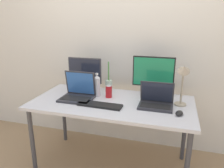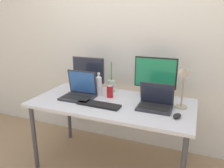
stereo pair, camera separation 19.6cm
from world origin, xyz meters
The scene contains 13 objects.
ground_plane centered at (0.00, 0.00, 0.00)m, with size 16.00×16.00×0.00m, color #9E7F5B.
wall_back centered at (0.00, 0.59, 1.30)m, with size 7.00×0.08×2.60m, color silver.
work_desk centered at (0.00, 0.00, 0.68)m, with size 1.58×0.77×0.74m.
monitor_left centered at (-0.39, 0.26, 0.93)m, with size 0.38×0.19×0.37m.
monitor_center centered at (0.36, 0.27, 0.97)m, with size 0.42×0.18×0.42m.
laptop_silver centered at (-0.36, -0.01, 0.80)m, with size 0.32×0.26×0.27m.
laptop_secondary centered at (0.43, 0.00, 0.79)m, with size 0.31×0.22×0.23m.
keyboard_main centered at (-0.08, -0.14, 0.75)m, with size 0.42×0.12×0.02m, color black.
mouse_by_keyboard centered at (0.64, -0.14, 0.76)m, with size 0.06×0.10×0.03m, color black.
water_bottle centered at (-0.20, 0.11, 0.85)m, with size 0.07×0.07×0.25m.
soda_can_near_keyboard centered at (-0.07, 0.11, 0.80)m, with size 0.07×0.07×0.13m.
bamboo_vase centered at (-0.12, 0.29, 0.81)m, with size 0.08×0.08×0.34m.
desk_lamp centered at (0.65, 0.05, 1.02)m, with size 0.11×0.18×0.42m.
Camera 2 is at (0.74, -1.87, 1.53)m, focal length 35.00 mm.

